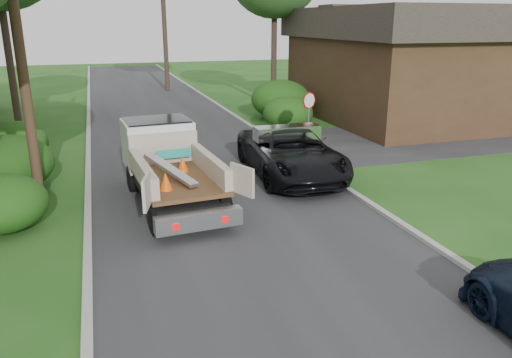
{
  "coord_description": "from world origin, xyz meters",
  "views": [
    {
      "loc": [
        -3.56,
        -10.85,
        5.37
      ],
      "look_at": [
        0.45,
        1.69,
        1.2
      ],
      "focal_mm": 35.0,
      "sensor_mm": 36.0,
      "label": 1
    }
  ],
  "objects": [
    {
      "name": "curb_right",
      "position": [
        4.1,
        10.0,
        0.06
      ],
      "size": [
        0.2,
        90.0,
        0.12
      ],
      "primitive_type": "cube",
      "color": "#9E9E99",
      "rests_on": "ground"
    },
    {
      "name": "road",
      "position": [
        0.0,
        10.0,
        0.0
      ],
      "size": [
        8.0,
        90.0,
        0.02
      ],
      "primitive_type": "cube",
      "color": "#28282B",
      "rests_on": "ground"
    },
    {
      "name": "side_street",
      "position": [
        12.0,
        9.0,
        0.01
      ],
      "size": [
        16.0,
        7.0,
        0.02
      ],
      "primitive_type": "cube",
      "color": "#28282B",
      "rests_on": "ground"
    },
    {
      "name": "hedge_right_a",
      "position": [
        5.8,
        13.0,
        0.85
      ],
      "size": [
        2.6,
        2.6,
        1.7
      ],
      "primitive_type": "ellipsoid",
      "color": "#123C0D",
      "rests_on": "ground"
    },
    {
      "name": "utility_pole",
      "position": [
        -5.48,
        4.98,
        5.17
      ],
      "size": [
        2.42,
        1.25,
        10.0
      ],
      "color": "#382619",
      "rests_on": "ground"
    },
    {
      "name": "hedge_left_b",
      "position": [
        -6.5,
        6.5,
        0.94
      ],
      "size": [
        2.86,
        2.86,
        1.87
      ],
      "primitive_type": "ellipsoid",
      "color": "#123C0D",
      "rests_on": "ground"
    },
    {
      "name": "stop_sign",
      "position": [
        5.2,
        9.0,
        1.78
      ],
      "size": [
        0.71,
        0.32,
        2.48
      ],
      "color": "slate",
      "rests_on": "ground"
    },
    {
      "name": "hedge_left_c",
      "position": [
        -6.8,
        10.0,
        0.85
      ],
      "size": [
        2.6,
        2.6,
        1.7
      ],
      "primitive_type": "ellipsoid",
      "color": "#123C0D",
      "rests_on": "ground"
    },
    {
      "name": "hedge_right_b",
      "position": [
        6.5,
        16.0,
        1.1
      ],
      "size": [
        3.38,
        3.38,
        2.21
      ],
      "primitive_type": "ellipsoid",
      "color": "#123C0D",
      "rests_on": "ground"
    },
    {
      "name": "hedge_left_a",
      "position": [
        -6.2,
        3.0,
        0.77
      ],
      "size": [
        2.34,
        2.34,
        1.53
      ],
      "primitive_type": "ellipsoid",
      "color": "#123C0D",
      "rests_on": "ground"
    },
    {
      "name": "curb_left",
      "position": [
        -4.1,
        10.0,
        0.06
      ],
      "size": [
        0.2,
        90.0,
        0.12
      ],
      "primitive_type": "cube",
      "color": "#9E9E99",
      "rests_on": "ground"
    },
    {
      "name": "flatbed_truck",
      "position": [
        -1.66,
        4.52,
        1.25
      ],
      "size": [
        2.97,
        6.22,
        2.29
      ],
      "rotation": [
        0.0,
        0.0,
        0.08
      ],
      "color": "black",
      "rests_on": "ground"
    },
    {
      "name": "ground",
      "position": [
        0.0,
        0.0,
        0.0
      ],
      "size": [
        120.0,
        120.0,
        0.0
      ],
      "primitive_type": "plane",
      "color": "#1B4D16",
      "rests_on": "ground"
    },
    {
      "name": "house_right",
      "position": [
        13.0,
        14.0,
        3.16
      ],
      "size": [
        9.72,
        12.96,
        6.2
      ],
      "rotation": [
        0.0,
        0.0,
        1.57
      ],
      "color": "#3C2818",
      "rests_on": "ground"
    },
    {
      "name": "black_pickup",
      "position": [
        2.95,
        5.38,
        0.85
      ],
      "size": [
        3.19,
        6.3,
        1.71
      ],
      "primitive_type": "imported",
      "rotation": [
        0.0,
        0.0,
        -0.06
      ],
      "color": "black",
      "rests_on": "ground"
    }
  ]
}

